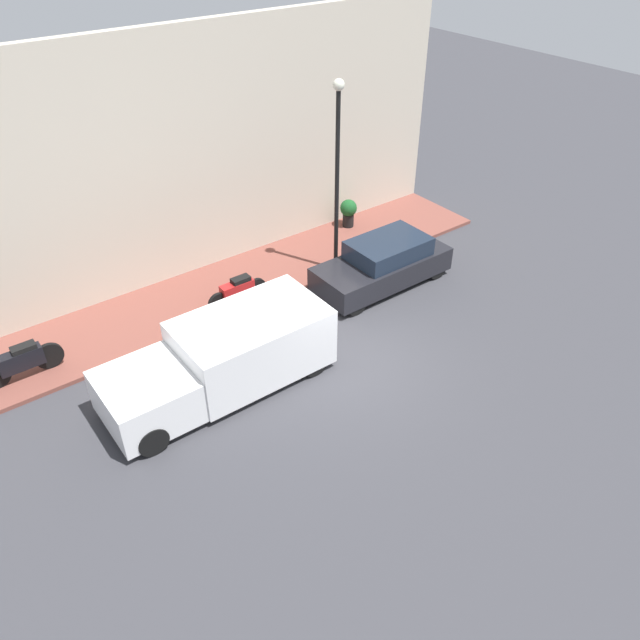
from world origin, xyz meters
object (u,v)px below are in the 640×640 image
at_px(motorcycle_black, 22,361).
at_px(streetlamp, 337,161).
at_px(parked_car, 383,264).
at_px(potted_plant, 348,211).
at_px(delivery_van, 221,358).
at_px(motorcycle_red, 238,290).

bearing_deg(motorcycle_black, streetlamp, -93.34).
relative_size(parked_car, streetlamp, 0.74).
bearing_deg(parked_car, potted_plant, -22.67).
distance_m(delivery_van, potted_plant, 8.41).
bearing_deg(potted_plant, parked_car, 157.33).
distance_m(motorcycle_black, potted_plant, 10.85).
xyz_separation_m(motorcycle_red, streetlamp, (-0.15, -3.23, 2.92)).
height_order(parked_car, delivery_van, delivery_van).
height_order(motorcycle_black, potted_plant, potted_plant).
xyz_separation_m(motorcycle_black, potted_plant, (1.39, -10.76, 0.07)).
distance_m(delivery_van, streetlamp, 6.29).
bearing_deg(potted_plant, delivery_van, 121.18).
relative_size(delivery_van, potted_plant, 5.66).
distance_m(delivery_van, motorcycle_black, 4.65).
bearing_deg(motorcycle_red, streetlamp, -92.64).
distance_m(parked_car, motorcycle_black, 9.60).
distance_m(motorcycle_black, streetlamp, 9.22).
bearing_deg(parked_car, delivery_van, 100.97).
height_order(motorcycle_red, motorcycle_black, motorcycle_black).
distance_m(parked_car, delivery_van, 5.96).
relative_size(parked_car, motorcycle_red, 2.28).
xyz_separation_m(parked_car, streetlamp, (1.32, 0.67, 2.78)).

